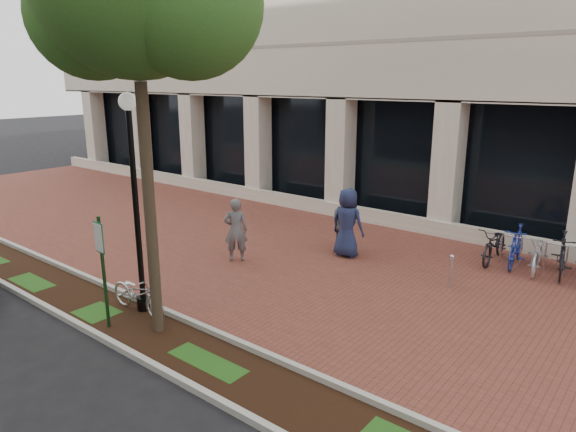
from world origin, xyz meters
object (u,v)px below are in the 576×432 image
Objects in this scene: bike_rack_cluster at (549,254)px; locked_bicycle at (138,294)px; lamppost at (135,193)px; pedestrian_right at (347,223)px; bollard at (451,271)px; pedestrian_left at (236,230)px; pedestrian_mid at (344,222)px; parking_sign at (102,258)px.

locked_bicycle is at bearing -135.73° from bike_rack_cluster.
lamppost is 2.36× the size of pedestrian_right.
bollard is (4.67, 5.44, -0.01)m from locked_bicycle.
pedestrian_left is 3.16m from pedestrian_mid.
pedestrian_mid is at bearing -167.54° from pedestrian_left.
pedestrian_left reaches higher than bollard.
bollard is (4.72, 5.30, -2.16)m from lamppost.
bike_rack_cluster is (6.90, 4.36, -0.36)m from pedestrian_left.
pedestrian_mid is 0.50m from pedestrian_right.
lamppost is at bearing -136.45° from bike_rack_cluster.
parking_sign is 1.46m from lamppost.
lamppost is 2.62× the size of pedestrian_left.
parking_sign is 1.31m from locked_bicycle.
locked_bicycle is 7.17m from bollard.
lamppost is 10.27m from bike_rack_cluster.
pedestrian_left is at bearing 43.17° from pedestrian_right.
lamppost is at bearing 72.14° from pedestrian_right.
lamppost is (-0.11, 0.94, 1.11)m from parking_sign.
locked_bicycle is at bearing 72.93° from pedestrian_right.
bike_rack_cluster is at bearing -148.85° from pedestrian_mid.
pedestrian_right is at bearing -15.02° from locked_bicycle.
bike_rack_cluster is at bearing -158.61° from pedestrian_right.
pedestrian_right reaches higher than locked_bicycle.
pedestrian_left is 3.10m from pedestrian_right.
pedestrian_right is at bearing 81.95° from parking_sign.
lamppost reaches higher than bike_rack_cluster.
bike_rack_cluster is at bearing -38.69° from locked_bicycle.
bike_rack_cluster reaches higher than locked_bicycle.
lamppost reaches higher than pedestrian_right.
parking_sign is at bearing -176.45° from locked_bicycle.
parking_sign is 1.37× the size of locked_bicycle.
lamppost is 2.16m from locked_bicycle.
pedestrian_mid is 5.39m from bike_rack_cluster.
bike_rack_cluster is (5.08, 1.77, -0.33)m from pedestrian_mid.
pedestrian_left reaches higher than pedestrian_mid.
bollard is at bearing -41.37° from locked_bicycle.
locked_bicycle is at bearing 91.34° from pedestrian_mid.
pedestrian_mid is 0.87× the size of pedestrian_right.
pedestrian_mid is at bearing -11.29° from locked_bicycle.
parking_sign is 2.71× the size of bollard.
pedestrian_right is 5.22m from bike_rack_cluster.
locked_bicycle is 0.86× the size of pedestrian_right.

